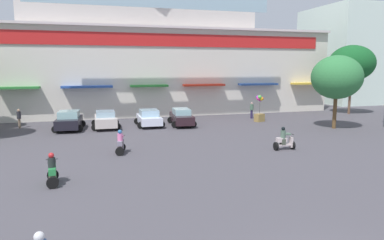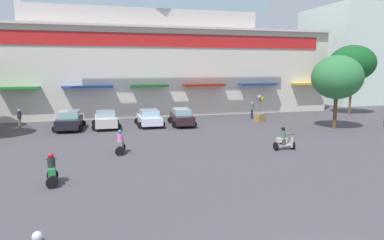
# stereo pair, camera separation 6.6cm
# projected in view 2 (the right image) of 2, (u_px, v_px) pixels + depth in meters

# --- Properties ---
(ground_plane) EXTENTS (128.00, 128.00, 0.00)m
(ground_plane) POSITION_uv_depth(u_px,v_px,m) (195.00, 157.00, 20.84)
(ground_plane) COLOR #48454C
(colonial_building) EXTENTS (42.51, 15.57, 18.33)m
(colonial_building) POSITION_uv_depth(u_px,v_px,m) (140.00, 45.00, 41.22)
(colonial_building) COLOR beige
(colonial_building) RESTS_ON ground
(flank_building_right) EXTENTS (9.52, 11.57, 13.69)m
(flank_building_right) POSITION_uv_depth(u_px,v_px,m) (346.00, 56.00, 52.39)
(flank_building_right) COLOR silver
(flank_building_right) RESTS_ON ground
(plaza_tree_1) EXTENTS (5.17, 4.45, 7.59)m
(plaza_tree_1) POSITION_uv_depth(u_px,v_px,m) (353.00, 63.00, 38.74)
(plaza_tree_1) COLOR brown
(plaza_tree_1) RESTS_ON ground
(plaza_tree_3) EXTENTS (4.23, 4.16, 6.21)m
(plaza_tree_3) POSITION_uv_depth(u_px,v_px,m) (337.00, 77.00, 29.81)
(plaza_tree_3) COLOR brown
(plaza_tree_3) RESTS_ON ground
(parked_car_0) EXTENTS (2.63, 4.16, 1.61)m
(parked_car_0) POSITION_uv_depth(u_px,v_px,m) (69.00, 120.00, 29.66)
(parked_car_0) COLOR black
(parked_car_0) RESTS_ON ground
(parked_car_1) EXTENTS (2.41, 3.98, 1.49)m
(parked_car_1) POSITION_uv_depth(u_px,v_px,m) (106.00, 119.00, 30.51)
(parked_car_1) COLOR beige
(parked_car_1) RESTS_ON ground
(parked_car_2) EXTENTS (2.42, 3.89, 1.48)m
(parked_car_2) POSITION_uv_depth(u_px,v_px,m) (149.00, 118.00, 31.53)
(parked_car_2) COLOR silver
(parked_car_2) RESTS_ON ground
(parked_car_3) EXTENTS (2.44, 4.44, 1.51)m
(parked_car_3) POSITION_uv_depth(u_px,v_px,m) (182.00, 117.00, 31.96)
(parked_car_3) COLOR black
(parked_car_3) RESTS_ON ground
(scooter_rider_2) EXTENTS (1.33, 0.56, 1.50)m
(scooter_rider_2) POSITION_uv_depth(u_px,v_px,m) (284.00, 140.00, 22.54)
(scooter_rider_2) COLOR black
(scooter_rider_2) RESTS_ON ground
(scooter_rider_4) EXTENTS (0.63, 1.40, 1.50)m
(scooter_rider_4) POSITION_uv_depth(u_px,v_px,m) (52.00, 171.00, 15.90)
(scooter_rider_4) COLOR black
(scooter_rider_4) RESTS_ON ground
(scooter_rider_5) EXTENTS (0.74, 1.37, 1.49)m
(scooter_rider_5) POSITION_uv_depth(u_px,v_px,m) (120.00, 144.00, 21.59)
(scooter_rider_5) COLOR black
(scooter_rider_5) RESTS_ON ground
(pedestrian_0) EXTENTS (0.49, 0.49, 1.66)m
(pedestrian_0) POSITION_uv_depth(u_px,v_px,m) (252.00, 109.00, 36.16)
(pedestrian_0) COLOR #292146
(pedestrian_0) RESTS_ON ground
(pedestrian_1) EXTENTS (0.47, 0.47, 1.65)m
(pedestrian_1) POSITION_uv_depth(u_px,v_px,m) (19.00, 117.00, 30.48)
(pedestrian_1) COLOR #7F6752
(pedestrian_1) RESTS_ON ground
(balloon_vendor_cart) EXTENTS (1.06, 0.89, 2.58)m
(balloon_vendor_cart) POSITION_uv_depth(u_px,v_px,m) (260.00, 110.00, 34.07)
(balloon_vendor_cart) COLOR olive
(balloon_vendor_cart) RESTS_ON ground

